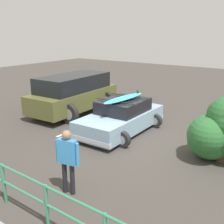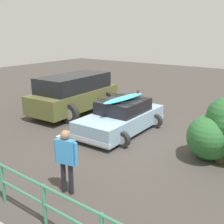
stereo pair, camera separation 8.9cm
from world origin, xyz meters
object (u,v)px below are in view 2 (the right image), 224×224
at_px(suv_car, 75,93).
at_px(bush_near_left, 222,128).
at_px(sedan_car, 122,117).
at_px(person_bystander, 66,156).

bearing_deg(suv_car, bush_near_left, 169.86).
bearing_deg(suv_car, sedan_car, 164.62).
distance_m(sedan_car, person_bystander, 4.58).
bearing_deg(sedan_car, suv_car, -15.38).
distance_m(person_bystander, bush_near_left, 4.70).
xyz_separation_m(suv_car, bush_near_left, (-7.15, 1.28, 0.10)).
xyz_separation_m(sedan_car, suv_car, (3.31, -0.91, 0.36)).
height_order(person_bystander, bush_near_left, bush_near_left).
xyz_separation_m(sedan_car, bush_near_left, (-3.84, 0.37, 0.45)).
height_order(sedan_car, suv_car, suv_car).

